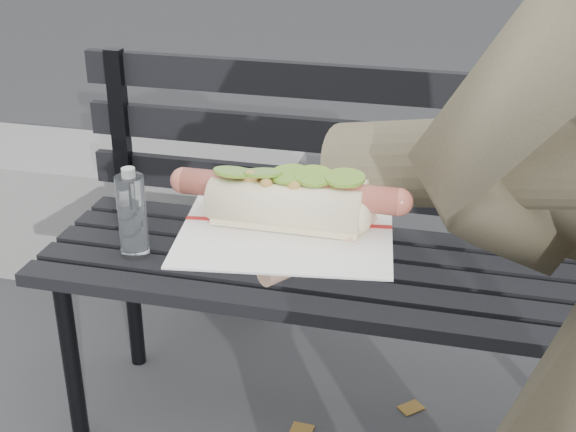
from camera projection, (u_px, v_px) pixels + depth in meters
name	position (u px, v px, depth m)	size (l,w,h in m)	color
park_bench	(374.00, 236.00, 1.79)	(1.50, 0.44, 0.88)	black
concrete_block	(119.00, 210.00, 2.69)	(1.20, 0.40, 0.40)	slate
held_hotdog	(507.00, 176.00, 0.73)	(0.62, 0.31, 0.20)	#4C4832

